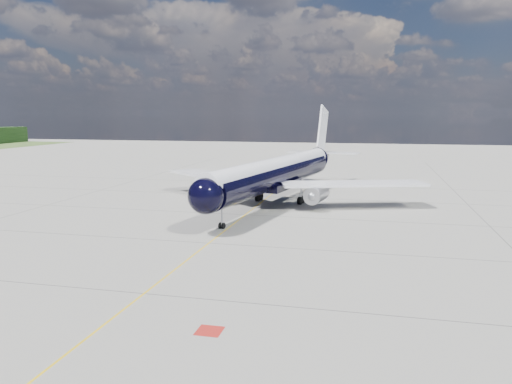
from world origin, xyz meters
TOP-DOWN VIEW (x-y plane):
  - ground at (0.00, 30.00)m, footprint 320.00×320.00m
  - taxiway_centerline at (0.00, 25.00)m, footprint 0.16×160.00m
  - red_marking at (6.80, -10.00)m, footprint 1.60×1.60m
  - main_airliner at (2.69, 35.05)m, footprint 41.71×51.32m

SIDE VIEW (x-z plane):
  - ground at x=0.00m, z-range 0.00..0.00m
  - taxiway_centerline at x=0.00m, z-range 0.00..0.01m
  - red_marking at x=6.80m, z-range 0.00..0.01m
  - main_airliner at x=2.69m, z-range -2.82..12.07m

